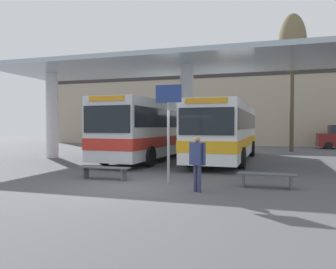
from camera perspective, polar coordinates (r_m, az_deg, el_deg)
ground_plane at (r=10.72m, az=-6.78°, el=-9.12°), size 100.00×100.00×0.00m
townhouse_backdrop at (r=34.67m, az=9.88°, el=7.07°), size 40.00×0.58×9.25m
station_canopy at (r=18.20m, az=3.28°, el=10.52°), size 22.29×6.41×5.52m
transit_bus_left_bay at (r=19.17m, az=-2.98°, el=1.09°), size 3.05×10.42×3.33m
transit_bus_center_bay at (r=19.15m, az=10.12°, el=0.81°), size 2.96×11.71×3.16m
waiting_bench_near_pillar at (r=10.97m, az=16.83°, el=-7.10°), size 1.81×0.44×0.46m
waiting_bench_mid_platform at (r=12.39m, az=-11.03°, el=-6.07°), size 1.96×0.44×0.46m
info_sign_platform at (r=11.13m, az=0.08°, el=3.58°), size 0.90×0.09×3.37m
pedestrian_waiting at (r=9.81m, az=5.14°, el=-4.07°), size 0.58×0.43×1.67m
poplar_tree_behind_left at (r=27.84m, az=20.85°, el=14.30°), size 2.08×2.08×10.65m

